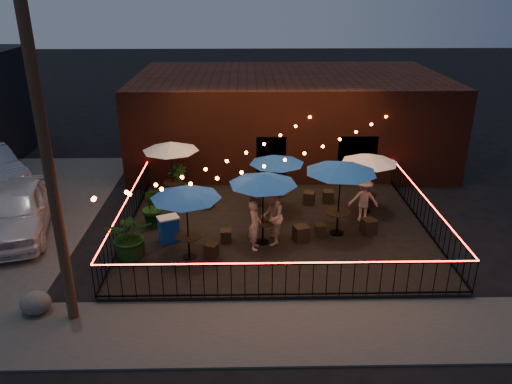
# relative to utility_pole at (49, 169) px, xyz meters

# --- Properties ---
(ground) EXTENTS (110.00, 110.00, 0.00)m
(ground) POSITION_rel_utility_pole_xyz_m (5.40, 2.60, -4.00)
(ground) COLOR black
(ground) RESTS_ON ground
(patio) EXTENTS (10.00, 8.00, 0.15)m
(patio) POSITION_rel_utility_pole_xyz_m (5.40, 4.60, -3.92)
(patio) COLOR black
(patio) RESTS_ON ground
(sidewalk) EXTENTS (18.00, 2.50, 0.05)m
(sidewalk) POSITION_rel_utility_pole_xyz_m (5.40, -0.65, -3.98)
(sidewalk) COLOR #3B3936
(sidewalk) RESTS_ON ground
(brick_building) EXTENTS (14.00, 8.00, 4.00)m
(brick_building) POSITION_rel_utility_pole_xyz_m (6.40, 12.59, -2.00)
(brick_building) COLOR #37170F
(brick_building) RESTS_ON ground
(utility_pole) EXTENTS (0.26, 0.26, 8.00)m
(utility_pole) POSITION_rel_utility_pole_xyz_m (0.00, 0.00, 0.00)
(utility_pole) COLOR #3E2C19
(utility_pole) RESTS_ON ground
(fence_front) EXTENTS (10.00, 0.04, 1.04)m
(fence_front) POSITION_rel_utility_pole_xyz_m (5.40, 0.60, -3.34)
(fence_front) COLOR black
(fence_front) RESTS_ON patio
(fence_left) EXTENTS (0.04, 8.00, 1.04)m
(fence_left) POSITION_rel_utility_pole_xyz_m (0.40, 4.60, -3.34)
(fence_left) COLOR black
(fence_left) RESTS_ON patio
(fence_right) EXTENTS (0.04, 8.00, 1.04)m
(fence_right) POSITION_rel_utility_pole_xyz_m (10.40, 4.60, -3.34)
(fence_right) COLOR black
(fence_right) RESTS_ON patio
(festoon_lights) EXTENTS (10.02, 8.72, 1.32)m
(festoon_lights) POSITION_rel_utility_pole_xyz_m (4.39, 4.30, -1.48)
(festoon_lights) COLOR #FF4D18
(festoon_lights) RESTS_ON ground
(cafe_table_0) EXTENTS (2.08, 2.08, 2.29)m
(cafe_table_0) POSITION_rel_utility_pole_xyz_m (2.64, 2.74, -1.76)
(cafe_table_0) COLOR black
(cafe_table_0) RESTS_ON patio
(cafe_table_1) EXTENTS (2.16, 2.16, 2.32)m
(cafe_table_1) POSITION_rel_utility_pole_xyz_m (1.60, 7.16, -1.74)
(cafe_table_1) COLOR black
(cafe_table_1) RESTS_ON patio
(cafe_table_2) EXTENTS (2.56, 2.56, 2.36)m
(cafe_table_2) POSITION_rel_utility_pole_xyz_m (4.90, 3.64, -1.70)
(cafe_table_2) COLOR black
(cafe_table_2) RESTS_ON patio
(cafe_table_3) EXTENTS (2.19, 2.19, 2.15)m
(cafe_table_3) POSITION_rel_utility_pole_xyz_m (5.46, 6.03, -1.89)
(cafe_table_3) COLOR black
(cafe_table_3) RESTS_ON patio
(cafe_table_4) EXTENTS (2.84, 2.84, 2.54)m
(cafe_table_4) POSITION_rel_utility_pole_xyz_m (7.38, 4.21, -1.53)
(cafe_table_4) COLOR black
(cafe_table_4) RESTS_ON patio
(cafe_table_5) EXTENTS (2.08, 2.08, 2.20)m
(cafe_table_5) POSITION_rel_utility_pole_xyz_m (8.71, 5.93, -1.84)
(cafe_table_5) COLOR black
(cafe_table_5) RESTS_ON patio
(bistro_chair_0) EXTENTS (0.55, 0.55, 0.51)m
(bistro_chair_0) POSITION_rel_utility_pole_xyz_m (1.00, 2.78, -3.60)
(bistro_chair_0) COLOR black
(bistro_chair_0) RESTS_ON patio
(bistro_chair_1) EXTENTS (0.47, 0.47, 0.42)m
(bistro_chair_1) POSITION_rel_utility_pole_xyz_m (3.31, 2.77, -3.64)
(bistro_chair_1) COLOR black
(bistro_chair_1) RESTS_ON patio
(bistro_chair_2) EXTENTS (0.48, 0.48, 0.46)m
(bistro_chair_2) POSITION_rel_utility_pole_xyz_m (1.55, 6.43, -3.62)
(bistro_chair_2) COLOR black
(bistro_chair_2) RESTS_ON patio
(bistro_chair_3) EXTENTS (0.52, 0.52, 0.48)m
(bistro_chair_3) POSITION_rel_utility_pole_xyz_m (2.93, 6.37, -3.61)
(bistro_chair_3) COLOR black
(bistro_chair_3) RESTS_ON patio
(bistro_chair_4) EXTENTS (0.36, 0.36, 0.41)m
(bistro_chair_4) POSITION_rel_utility_pole_xyz_m (3.72, 3.71, -3.65)
(bistro_chair_4) COLOR black
(bistro_chair_4) RESTS_ON patio
(bistro_chair_5) EXTENTS (0.55, 0.55, 0.51)m
(bistro_chair_5) POSITION_rel_utility_pole_xyz_m (6.13, 3.73, -3.59)
(bistro_chair_5) COLOR black
(bistro_chair_5) RESTS_ON patio
(bistro_chair_6) EXTENTS (0.41, 0.41, 0.45)m
(bistro_chair_6) POSITION_rel_utility_pole_xyz_m (4.73, 6.57, -3.62)
(bistro_chair_6) COLOR black
(bistro_chair_6) RESTS_ON patio
(bistro_chair_7) EXTENTS (0.49, 0.49, 0.47)m
(bistro_chair_7) POSITION_rel_utility_pole_xyz_m (6.74, 6.65, -3.62)
(bistro_chair_7) COLOR black
(bistro_chair_7) RESTS_ON patio
(bistro_chair_8) EXTENTS (0.35, 0.35, 0.40)m
(bistro_chair_8) POSITION_rel_utility_pole_xyz_m (6.81, 4.07, -3.65)
(bistro_chair_8) COLOR black
(bistro_chair_8) RESTS_ON patio
(bistro_chair_9) EXTENTS (0.54, 0.54, 0.50)m
(bistro_chair_9) POSITION_rel_utility_pole_xyz_m (8.43, 4.20, -3.60)
(bistro_chair_9) COLOR black
(bistro_chair_9) RESTS_ON patio
(bistro_chair_10) EXTENTS (0.40, 0.40, 0.46)m
(bistro_chair_10) POSITION_rel_utility_pole_xyz_m (7.48, 6.78, -3.62)
(bistro_chair_10) COLOR black
(bistro_chair_10) RESTS_ON patio
(bistro_chair_11) EXTENTS (0.35, 0.35, 0.42)m
(bistro_chair_11) POSITION_rel_utility_pole_xyz_m (8.97, 6.43, -3.64)
(bistro_chair_11) COLOR black
(bistro_chair_11) RESTS_ON patio
(patron_a) EXTENTS (0.42, 0.61, 1.61)m
(patron_a) POSITION_rel_utility_pole_xyz_m (4.64, 3.25, -3.05)
(patron_a) COLOR tan
(patron_a) RESTS_ON patio
(patron_b) EXTENTS (0.81, 0.98, 1.84)m
(patron_b) POSITION_rel_utility_pole_xyz_m (5.18, 3.58, -2.93)
(patron_b) COLOR #D7A593
(patron_b) RESTS_ON patio
(patron_c) EXTENTS (1.06, 0.65, 1.58)m
(patron_c) POSITION_rel_utility_pole_xyz_m (8.43, 5.19, -3.06)
(patron_c) COLOR tan
(patron_c) RESTS_ON patio
(potted_shrub_a) EXTENTS (1.43, 1.26, 1.52)m
(potted_shrub_a) POSITION_rel_utility_pole_xyz_m (0.94, 2.73, -3.09)
(potted_shrub_a) COLOR #0F3C0C
(potted_shrub_a) RESTS_ON patio
(potted_shrub_b) EXTENTS (0.99, 0.89, 1.49)m
(potted_shrub_b) POSITION_rel_utility_pole_xyz_m (1.27, 4.79, -3.11)
(potted_shrub_b) COLOR #193D12
(potted_shrub_b) RESTS_ON patio
(potted_shrub_c) EXTENTS (0.83, 0.83, 1.32)m
(potted_shrub_c) POSITION_rel_utility_pole_xyz_m (1.74, 7.35, -3.19)
(potted_shrub_c) COLOR #16380B
(potted_shrub_c) RESTS_ON patio
(cooler) EXTENTS (0.78, 0.69, 0.86)m
(cooler) POSITION_rel_utility_pole_xyz_m (1.90, 3.79, -3.42)
(cooler) COLOR #0C43A4
(cooler) RESTS_ON patio
(boulder) EXTENTS (1.01, 0.92, 0.65)m
(boulder) POSITION_rel_utility_pole_xyz_m (-0.99, 0.20, -3.67)
(boulder) COLOR #44443F
(boulder) RESTS_ON ground
(car_white) EXTENTS (3.08, 5.25, 1.68)m
(car_white) POSITION_rel_utility_pole_xyz_m (-3.28, 4.76, -3.16)
(car_white) COLOR silver
(car_white) RESTS_ON ground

